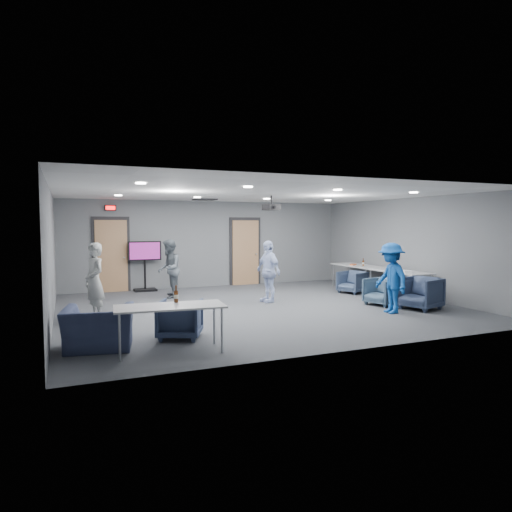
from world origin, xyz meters
name	(u,v)px	position (x,y,z in m)	size (l,w,h in m)	color
floor	(259,307)	(0.00, 0.00, 0.00)	(9.00, 9.00, 0.00)	#35373C
ceiling	(259,193)	(0.00, 0.00, 2.70)	(9.00, 9.00, 0.00)	white
wall_back	(210,244)	(0.00, 4.00, 1.35)	(9.00, 0.02, 2.70)	slate
wall_front	(360,265)	(0.00, -4.00, 1.35)	(9.00, 0.02, 2.70)	slate
wall_left	(51,256)	(-4.50, 0.00, 1.35)	(0.02, 8.00, 2.70)	slate
wall_right	(409,247)	(4.50, 0.00, 1.35)	(0.02, 8.00, 2.70)	slate
door_left	(111,255)	(-3.00, 3.95, 1.07)	(1.06, 0.17, 2.24)	black
door_right	(245,252)	(1.20, 3.95, 1.07)	(1.06, 0.17, 2.24)	black
exit_sign	(110,208)	(-3.00, 3.93, 2.45)	(0.32, 0.08, 0.16)	black
hvac_diffuser	(205,200)	(-0.50, 2.80, 2.69)	(0.60, 0.60, 0.03)	black
downlights	(259,194)	(0.00, 0.00, 2.68)	(6.18, 3.78, 0.02)	white
person_a	(95,281)	(-3.70, -0.02, 0.80)	(0.58, 0.38, 1.60)	#9A9D9A
person_b	(169,269)	(-1.68, 2.22, 0.79)	(0.76, 0.60, 1.57)	#535B63
person_c	(268,271)	(0.51, 0.60, 0.78)	(0.92, 0.38, 1.57)	#C6D6FF
person_d	(391,278)	(2.43, -1.79, 0.78)	(1.01, 0.58, 1.57)	#174998
chair_right_a	(352,282)	(3.35, 1.02, 0.32)	(0.68, 0.70, 0.63)	#35425B
chair_right_b	(382,292)	(2.90, -0.90, 0.33)	(0.71, 0.73, 0.66)	#3B5066
chair_right_c	(420,293)	(3.35, -1.70, 0.38)	(0.80, 0.83, 0.75)	#333F59
chair_front_a	(180,319)	(-2.43, -2.19, 0.34)	(0.72, 0.74, 0.67)	#36425E
chair_front_b	(99,328)	(-3.78, -2.40, 0.34)	(1.04, 0.91, 0.68)	#343C5A
table_right_a	(357,266)	(4.00, 1.70, 0.69)	(0.78, 1.88, 0.73)	#ABADB0
table_right_b	(399,273)	(4.00, -0.20, 0.69)	(0.76, 1.84, 0.73)	#ABADB0
table_front_left	(170,309)	(-2.78, -3.00, 0.68)	(1.72, 0.84, 0.73)	#ABADB0
bottle_front	(176,296)	(-2.62, -2.76, 0.83)	(0.07, 0.07, 0.27)	#4F250D
bottle_right	(363,263)	(3.99, 1.38, 0.82)	(0.06, 0.06, 0.23)	#4F250D
snack_box	(353,265)	(3.85, 1.70, 0.75)	(0.19, 0.12, 0.04)	#CA5E32
wrapper	(407,272)	(3.88, -0.63, 0.76)	(0.24, 0.17, 0.06)	white
tv_stand	(145,263)	(-2.07, 3.75, 0.84)	(0.96, 0.46, 1.48)	black
projector	(271,207)	(0.55, 0.49, 2.40)	(0.43, 0.40, 0.36)	black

